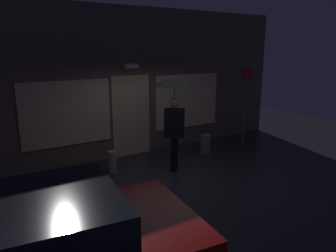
% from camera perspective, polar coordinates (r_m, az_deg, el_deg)
% --- Properties ---
extents(ground_plane, '(18.00, 18.00, 0.00)m').
position_cam_1_polar(ground_plane, '(7.33, 1.24, -9.65)').
color(ground_plane, '#26262B').
extents(building_facade, '(10.23, 0.48, 3.97)m').
position_cam_1_polar(building_facade, '(8.83, -7.17, 7.47)').
color(building_facade, brown).
rests_on(building_facade, ground).
extents(person_with_umbrella, '(1.08, 1.08, 2.26)m').
position_cam_1_polar(person_with_umbrella, '(7.50, 1.16, 4.84)').
color(person_with_umbrella, black).
rests_on(person_with_umbrella, ground).
extents(street_sign_post, '(0.40, 0.07, 2.43)m').
position_cam_1_polar(street_sign_post, '(9.98, 13.58, 4.50)').
color(street_sign_post, '#595B60').
rests_on(street_sign_post, ground).
extents(sidewalk_bollard, '(0.20, 0.20, 0.52)m').
position_cam_1_polar(sidewalk_bollard, '(7.81, -9.90, -6.29)').
color(sidewalk_bollard, '#9E998E').
rests_on(sidewalk_bollard, ground).
extents(sidewalk_bollard_2, '(0.28, 0.28, 0.53)m').
position_cam_1_polar(sidewalk_bollard_2, '(9.16, 6.68, -3.16)').
color(sidewalk_bollard_2, slate).
rests_on(sidewalk_bollard_2, ground).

